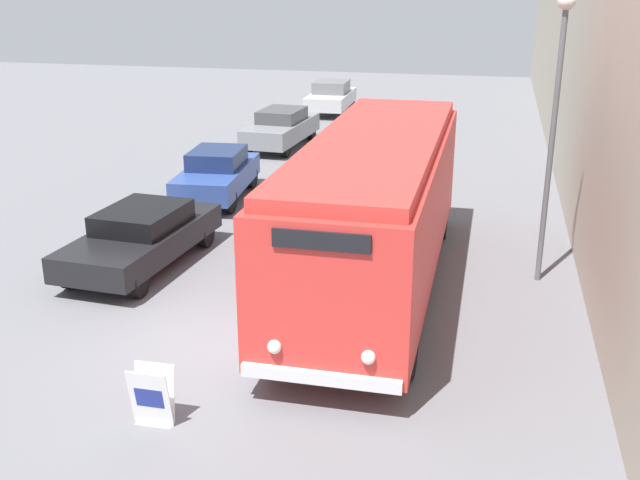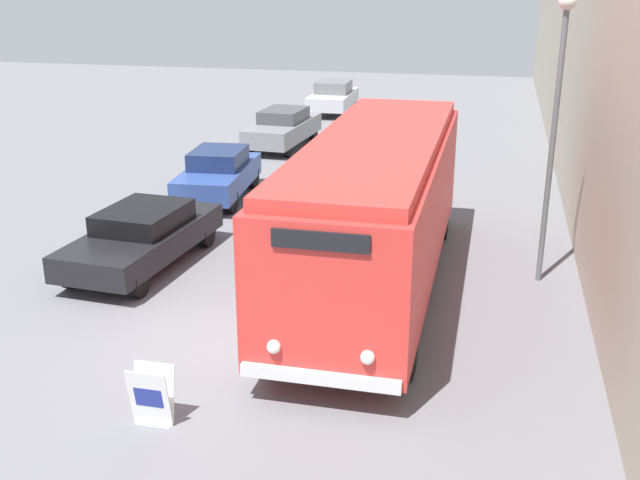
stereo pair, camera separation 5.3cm
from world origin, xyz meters
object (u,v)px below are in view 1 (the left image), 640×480
(parked_car_mid, at_px, (217,174))
(parked_car_far, at_px, (281,128))
(parked_car_near, at_px, (142,236))
(sign_board, at_px, (152,397))
(streetlamp, at_px, (556,100))
(parked_car_distant, at_px, (331,97))
(vintage_bus, at_px, (375,205))

(parked_car_mid, bearing_deg, parked_car_far, 85.71)
(parked_car_mid, bearing_deg, parked_car_near, -92.39)
(sign_board, distance_m, parked_car_near, 6.72)
(streetlamp, bearing_deg, parked_car_distant, 114.70)
(parked_car_distant, bearing_deg, streetlamp, -66.47)
(parked_car_mid, distance_m, parked_car_far, 7.32)
(vintage_bus, bearing_deg, sign_board, -112.02)
(sign_board, height_order, parked_car_distant, parked_car_distant)
(parked_car_far, bearing_deg, parked_car_distant, 91.70)
(sign_board, height_order, parked_car_mid, parked_car_mid)
(parked_car_far, relative_size, parked_car_distant, 1.09)
(parked_car_near, bearing_deg, parked_car_distant, 94.40)
(streetlamp, distance_m, parked_car_far, 15.27)
(parked_car_far, bearing_deg, parked_car_mid, -85.60)
(parked_car_distant, bearing_deg, parked_car_far, -93.15)
(parked_car_mid, xyz_separation_m, parked_car_distant, (0.18, 15.15, 0.02))
(sign_board, height_order, parked_car_near, parked_car_near)
(sign_board, xyz_separation_m, parked_car_distant, (-3.12, 26.71, 0.32))
(vintage_bus, distance_m, streetlamp, 4.27)
(vintage_bus, xyz_separation_m, sign_board, (-2.38, -5.88, -1.41))
(streetlamp, relative_size, parked_car_near, 1.28)
(parked_car_near, height_order, parked_car_mid, parked_car_mid)
(vintage_bus, distance_m, sign_board, 6.50)
(streetlamp, relative_size, parked_car_mid, 1.44)
(vintage_bus, height_order, sign_board, vintage_bus)
(vintage_bus, bearing_deg, parked_car_far, 113.93)
(sign_board, height_order, parked_car_far, parked_car_far)
(parked_car_near, distance_m, parked_car_mid, 5.58)
(parked_car_near, bearing_deg, streetlamp, 11.77)
(parked_car_mid, height_order, parked_car_distant, parked_car_distant)
(vintage_bus, relative_size, parked_car_mid, 2.39)
(vintage_bus, relative_size, parked_car_near, 2.12)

